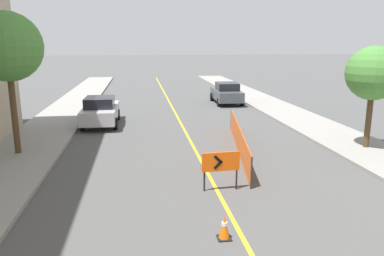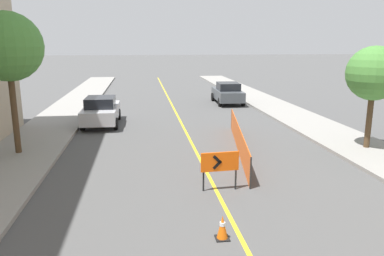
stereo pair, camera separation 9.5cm
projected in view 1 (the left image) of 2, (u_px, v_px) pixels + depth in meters
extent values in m
cube|color=gold|center=(180.00, 122.00, 21.78)|extent=(0.12, 57.23, 0.01)
cube|color=gray|center=(53.00, 124.00, 20.79)|extent=(3.05, 57.23, 0.15)
cube|color=gray|center=(296.00, 117.00, 22.74)|extent=(3.05, 57.23, 0.15)
cube|color=black|center=(224.00, 238.00, 8.81)|extent=(0.33, 0.33, 0.03)
cone|color=orange|center=(224.00, 227.00, 8.75)|extent=(0.26, 0.26, 0.56)
cylinder|color=white|center=(224.00, 224.00, 8.73)|extent=(0.14, 0.14, 0.09)
cube|color=#EF560C|center=(221.00, 162.00, 11.52)|extent=(1.21, 0.15, 0.60)
cube|color=black|center=(218.00, 160.00, 11.45)|extent=(0.30, 0.04, 0.30)
cube|color=black|center=(218.00, 165.00, 11.49)|extent=(0.30, 0.04, 0.30)
cylinder|color=black|center=(204.00, 181.00, 11.59)|extent=(0.06, 0.06, 0.63)
cylinder|color=black|center=(236.00, 180.00, 11.73)|extent=(0.06, 0.06, 0.63)
cube|color=#EF560C|center=(239.00, 139.00, 15.86)|extent=(1.47, 8.44, 1.06)
cylinder|color=#262626|center=(251.00, 173.00, 11.70)|extent=(0.05, 0.05, 1.06)
cylinder|color=#262626|center=(231.00, 119.00, 20.03)|extent=(0.05, 0.05, 1.06)
cube|color=#B7B7BC|center=(101.00, 113.00, 20.88)|extent=(1.85, 4.32, 0.72)
cube|color=black|center=(100.00, 102.00, 20.53)|extent=(1.55, 1.95, 0.55)
cylinder|color=black|center=(88.00, 115.00, 22.13)|extent=(0.23, 0.64, 0.64)
cylinder|color=black|center=(118.00, 114.00, 22.36)|extent=(0.23, 0.64, 0.64)
cylinder|color=black|center=(82.00, 125.00, 19.55)|extent=(0.23, 0.64, 0.64)
cylinder|color=black|center=(115.00, 124.00, 19.79)|extent=(0.23, 0.64, 0.64)
cube|color=#474C51|center=(226.00, 94.00, 28.33)|extent=(1.96, 4.37, 0.72)
cube|color=black|center=(227.00, 86.00, 27.98)|extent=(1.60, 1.99, 0.55)
cylinder|color=black|center=(212.00, 97.00, 29.57)|extent=(0.24, 0.65, 0.64)
cylinder|color=black|center=(233.00, 96.00, 29.81)|extent=(0.24, 0.65, 0.64)
cylinder|color=black|center=(219.00, 102.00, 27.00)|extent=(0.24, 0.65, 0.64)
cylinder|color=black|center=(242.00, 102.00, 27.24)|extent=(0.24, 0.65, 0.64)
cylinder|color=#4C3823|center=(14.00, 114.00, 14.84)|extent=(0.24, 0.24, 3.22)
sphere|color=#478438|center=(7.00, 47.00, 14.26)|extent=(2.68, 2.68, 2.68)
cylinder|color=#4C3823|center=(368.00, 121.00, 15.80)|extent=(0.24, 0.24, 2.30)
sphere|color=#478438|center=(374.00, 73.00, 15.36)|extent=(2.24, 2.24, 2.24)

